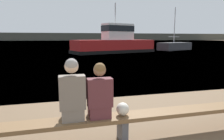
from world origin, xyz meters
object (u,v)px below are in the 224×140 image
object	(u,v)px
person_right	(100,94)
tugboat_red	(115,44)
person_left	(72,93)
moored_sailboat	(175,46)
shopping_bag	(123,109)
bench_main	(123,119)

from	to	relation	value
person_right	tugboat_red	world-z (taller)	tugboat_red
person_left	moored_sailboat	xyz separation A→B (m)	(17.35, 25.11, -0.37)
moored_sailboat	shopping_bag	bearing A→B (deg)	123.64
person_right	moored_sailboat	size ratio (longest dim) A/B	0.15
person_left	moored_sailboat	world-z (taller)	moored_sailboat
moored_sailboat	person_right	bearing A→B (deg)	122.97
bench_main	person_right	distance (m)	0.66
person_right	moored_sailboat	bearing A→B (deg)	56.08
bench_main	shopping_bag	xyz separation A→B (m)	(0.00, 0.00, 0.20)
bench_main	tugboat_red	world-z (taller)	tugboat_red
person_left	person_right	world-z (taller)	person_left
bench_main	moored_sailboat	distance (m)	30.03
moored_sailboat	person_left	bearing A→B (deg)	122.24
person_left	shopping_bag	distance (m)	0.96
person_left	shopping_bag	xyz separation A→B (m)	(0.89, 0.00, -0.37)
bench_main	tugboat_red	xyz separation A→B (m)	(5.77, 21.96, 0.76)
shopping_bag	tugboat_red	xyz separation A→B (m)	(5.77, 21.96, 0.56)
person_left	person_right	bearing A→B (deg)	0.30
bench_main	shopping_bag	size ratio (longest dim) A/B	34.48
person_right	shopping_bag	bearing A→B (deg)	0.04
bench_main	tugboat_red	bearing A→B (deg)	75.26
bench_main	shopping_bag	world-z (taller)	shopping_bag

